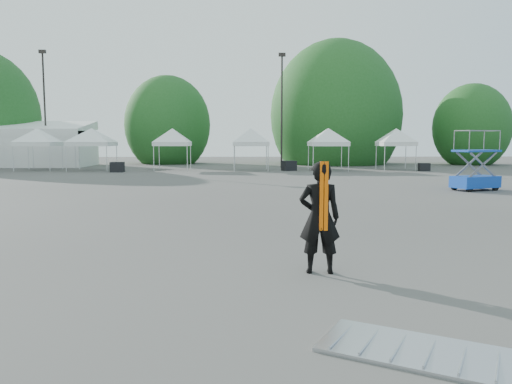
{
  "coord_description": "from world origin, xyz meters",
  "views": [
    {
      "loc": [
        -0.47,
        -11.43,
        2.42
      ],
      "look_at": [
        -0.16,
        -0.73,
        1.3
      ],
      "focal_mm": 35.0,
      "sensor_mm": 36.0,
      "label": 1
    }
  ],
  "objects": [
    {
      "name": "marquee",
      "position": [
        -22.0,
        35.0,
        1.97
      ],
      "size": [
        15.0,
        6.25,
        4.23
      ],
      "color": "white",
      "rests_on": "ground"
    },
    {
      "name": "tent_e",
      "position": [
        0.26,
        28.1,
        3.06
      ],
      "size": [
        3.97,
        3.97,
        3.88
      ],
      "color": "silver",
      "rests_on": "ground"
    },
    {
      "name": "tent_g",
      "position": [
        11.88,
        28.29,
        3.06
      ],
      "size": [
        3.77,
        3.77,
        3.88
      ],
      "color": "silver",
      "rests_on": "ground"
    },
    {
      "name": "man",
      "position": [
        0.94,
        -2.55,
        1.03
      ],
      "size": [
        0.77,
        0.53,
        2.05
      ],
      "rotation": [
        0.0,
        0.0,
        3.08
      ],
      "color": "black",
      "rests_on": "ground"
    },
    {
      "name": "tree_far_e",
      "position": [
        22.0,
        37.0,
        3.63
      ],
      "size": [
        3.84,
        3.84,
        5.84
      ],
      "color": "#382314",
      "rests_on": "ground"
    },
    {
      "name": "tree_mid_w",
      "position": [
        -8.0,
        40.0,
        3.93
      ],
      "size": [
        4.16,
        4.16,
        6.33
      ],
      "color": "#382314",
      "rests_on": "ground"
    },
    {
      "name": "scissor_lift",
      "position": [
        10.74,
        12.1,
        1.45
      ],
      "size": [
        2.47,
        1.86,
        2.87
      ],
      "rotation": [
        0.0,
        0.0,
        0.38
      ],
      "color": "#0B2197",
      "rests_on": "ground"
    },
    {
      "name": "barrier_mid",
      "position": [
        1.51,
        -6.01,
        0.03
      ],
      "size": [
        2.34,
        1.95,
        0.07
      ],
      "rotation": [
        0.0,
        0.0,
        -0.52
      ],
      "color": "#ADB0B6",
      "rests_on": "ground"
    },
    {
      "name": "ground",
      "position": [
        0.0,
        0.0,
        0.0
      ],
      "size": [
        120.0,
        120.0,
        0.0
      ],
      "primitive_type": "plane",
      "color": "#474442",
      "rests_on": "ground"
    },
    {
      "name": "light_pole_west",
      "position": [
        -18.0,
        34.0,
        5.77
      ],
      "size": [
        0.6,
        0.25,
        10.3
      ],
      "color": "black",
      "rests_on": "ground"
    },
    {
      "name": "tent_d",
      "position": [
        -6.01,
        28.85,
        3.06
      ],
      "size": [
        3.96,
        3.96,
        3.88
      ],
      "color": "silver",
      "rests_on": "ground"
    },
    {
      "name": "crate_west",
      "position": [
        -9.82,
        26.25,
        0.38
      ],
      "size": [
        0.99,
        0.78,
        0.76
      ],
      "primitive_type": "cube",
      "rotation": [
        0.0,
        0.0,
        0.02
      ],
      "color": "black",
      "rests_on": "ground"
    },
    {
      "name": "tent_c",
      "position": [
        -12.28,
        28.39,
        3.06
      ],
      "size": [
        4.63,
        4.63,
        3.88
      ],
      "color": "silver",
      "rests_on": "ground"
    },
    {
      "name": "crate_mid",
      "position": [
        3.24,
        27.55,
        0.39
      ],
      "size": [
        1.23,
        1.12,
        0.78
      ],
      "primitive_type": "cube",
      "rotation": [
        0.0,
        0.0,
        0.4
      ],
      "color": "black",
      "rests_on": "ground"
    },
    {
      "name": "tent_f",
      "position": [
        6.33,
        27.77,
        3.06
      ],
      "size": [
        4.12,
        4.12,
        3.88
      ],
      "color": "silver",
      "rests_on": "ground"
    },
    {
      "name": "tent_b",
      "position": [
        -16.63,
        28.76,
        3.06
      ],
      "size": [
        4.19,
        4.19,
        3.88
      ],
      "color": "silver",
      "rests_on": "ground"
    },
    {
      "name": "crate_east",
      "position": [
        13.69,
        26.84,
        0.31
      ],
      "size": [
        0.81,
        0.64,
        0.62
      ],
      "primitive_type": "cube",
      "rotation": [
        0.0,
        0.0,
        -0.03
      ],
      "color": "black",
      "rests_on": "ground"
    },
    {
      "name": "light_pole_east",
      "position": [
        3.0,
        32.0,
        5.52
      ],
      "size": [
        0.6,
        0.25,
        9.8
      ],
      "color": "black",
      "rests_on": "ground"
    },
    {
      "name": "tree_mid_e",
      "position": [
        9.0,
        39.0,
        4.84
      ],
      "size": [
        5.12,
        5.12,
        7.79
      ],
      "color": "#382314",
      "rests_on": "ground"
    }
  ]
}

